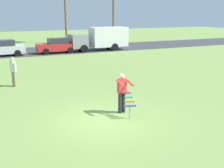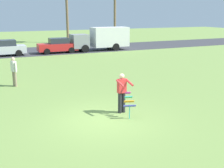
# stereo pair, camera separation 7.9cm
# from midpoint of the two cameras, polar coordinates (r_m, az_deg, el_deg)

# --- Properties ---
(ground_plane) EXTENTS (120.00, 120.00, 0.00)m
(ground_plane) POSITION_cam_midpoint_polar(r_m,az_deg,el_deg) (11.46, -1.76, -7.31)
(ground_plane) COLOR olive
(road_strip) EXTENTS (120.00, 8.00, 0.01)m
(road_strip) POSITION_cam_midpoint_polar(r_m,az_deg,el_deg) (32.91, -17.58, 6.24)
(road_strip) COLOR #38383D
(road_strip) RESTS_ON ground
(person_kite_flyer) EXTENTS (0.57, 0.68, 1.73)m
(person_kite_flyer) POSITION_cam_midpoint_polar(r_m,az_deg,el_deg) (11.98, 1.88, -1.55)
(person_kite_flyer) COLOR #26262B
(person_kite_flyer) RESTS_ON ground
(kite_held) EXTENTS (0.55, 0.71, 1.02)m
(kite_held) POSITION_cam_midpoint_polar(r_m,az_deg,el_deg) (11.53, 3.33, -3.66)
(kite_held) COLOR #D83399
(kite_held) RESTS_ON ground
(parked_car_silver) EXTENTS (4.26, 1.94, 1.60)m
(parked_car_silver) POSITION_cam_midpoint_polar(r_m,az_deg,el_deg) (30.23, -21.38, 6.74)
(parked_car_silver) COLOR silver
(parked_car_silver) RESTS_ON ground
(parked_car_red) EXTENTS (4.23, 1.90, 1.60)m
(parked_car_red) POSITION_cam_midpoint_polar(r_m,az_deg,el_deg) (31.05, -11.23, 7.62)
(parked_car_red) COLOR red
(parked_car_red) RESTS_ON ground
(parked_truck_grey_van) EXTENTS (6.70, 2.12, 2.62)m
(parked_truck_grey_van) POSITION_cam_midpoint_polar(r_m,az_deg,el_deg) (32.66, -2.12, 9.31)
(parked_truck_grey_van) COLOR gray
(parked_truck_grey_van) RESTS_ON ground
(person_walker_near) EXTENTS (0.33, 0.54, 1.73)m
(person_walker_near) POSITION_cam_midpoint_polar(r_m,az_deg,el_deg) (17.36, -19.53, 2.54)
(person_walker_near) COLOR gray
(person_walker_near) RESTS_ON ground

